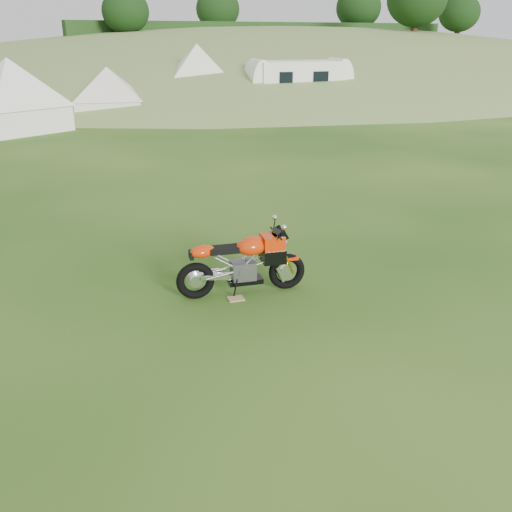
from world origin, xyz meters
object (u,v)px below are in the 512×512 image
tent_right (198,78)px  caravan (298,85)px  plywood_board (236,299)px  tent_mid (108,91)px  sport_motorcycle (242,259)px  tent_left (12,95)px

tent_right → caravan: (3.88, -2.86, -0.28)m
plywood_board → tent_mid: size_ratio=0.08×
plywood_board → tent_mid: tent_mid is taller
plywood_board → caravan: caravan is taller
plywood_board → sport_motorcycle: bearing=38.9°
sport_motorcycle → tent_left: 16.80m
sport_motorcycle → tent_right: 21.41m
tent_left → caravan: size_ratio=0.62×
tent_left → plywood_board: bearing=-109.4°
tent_mid → tent_right: bearing=34.7°
tent_left → tent_mid: (4.04, 1.71, -0.16)m
sport_motorcycle → tent_left: size_ratio=0.58×
tent_left → tent_mid: tent_left is taller
plywood_board → tent_mid: (3.42, 18.61, 1.14)m
tent_left → caravan: 12.65m
plywood_board → tent_left: tent_left is taller
tent_mid → tent_right: size_ratio=0.81×
tent_mid → caravan: (8.61, -1.49, -0.01)m
plywood_board → tent_mid: bearing=79.6°
tent_left → tent_mid: 4.39m
sport_motorcycle → tent_mid: 18.77m
tent_mid → sport_motorcycle: bearing=-81.4°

